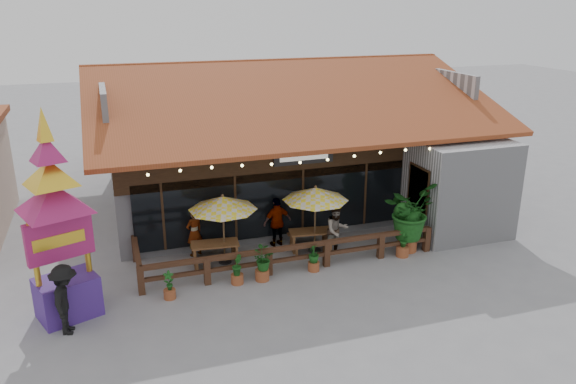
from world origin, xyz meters
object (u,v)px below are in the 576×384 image
object	(u,v)px
picnic_table_right	(311,237)
thai_sign_tower	(54,203)
umbrella_right	(315,194)
picnic_table_left	(215,250)
pedestrian	(66,300)
umbrella_left	(223,203)
tropical_plant	(410,212)

from	to	relation	value
picnic_table_right	thai_sign_tower	world-z (taller)	thai_sign_tower
umbrella_right	picnic_table_left	world-z (taller)	umbrella_right
thai_sign_tower	pedestrian	xyz separation A→B (m)	(0.02, -0.89, -2.38)
umbrella_left	thai_sign_tower	bearing A→B (deg)	-158.13
umbrella_right	tropical_plant	distance (m)	3.36
picnic_table_left	tropical_plant	size ratio (longest dim) A/B	0.67
umbrella_left	thai_sign_tower	distance (m)	5.39
thai_sign_tower	tropical_plant	size ratio (longest dim) A/B	2.52
picnic_table_left	picnic_table_right	bearing A→B (deg)	1.13
picnic_table_left	pedestrian	xyz separation A→B (m)	(-4.53, -2.85, 0.47)
thai_sign_tower	umbrella_left	bearing A→B (deg)	21.87
tropical_plant	umbrella_right	bearing A→B (deg)	162.49
picnic_table_right	umbrella_right	bearing A→B (deg)	-65.35
picnic_table_right	tropical_plant	size ratio (longest dim) A/B	0.65
pedestrian	picnic_table_left	bearing A→B (deg)	-48.65
picnic_table_right	pedestrian	size ratio (longest dim) A/B	0.84
umbrella_left	pedestrian	world-z (taller)	umbrella_left
thai_sign_tower	tropical_plant	distance (m)	11.40
picnic_table_right	tropical_plant	world-z (taller)	tropical_plant
umbrella_left	tropical_plant	xyz separation A→B (m)	(6.33, -1.10, -0.68)
umbrella_right	picnic_table_right	world-z (taller)	umbrella_right
thai_sign_tower	pedestrian	bearing A→B (deg)	-88.60
picnic_table_left	pedestrian	bearing A→B (deg)	-147.85
picnic_table_left	picnic_table_right	world-z (taller)	picnic_table_left
picnic_table_left	picnic_table_right	xyz separation A→B (m)	(3.43, 0.07, -0.03)
thai_sign_tower	tropical_plant	bearing A→B (deg)	4.35
picnic_table_right	picnic_table_left	bearing A→B (deg)	-178.87
picnic_table_left	pedestrian	world-z (taller)	pedestrian
umbrella_right	tropical_plant	bearing A→B (deg)	-17.51
umbrella_right	picnic_table_right	size ratio (longest dim) A/B	1.80
tropical_plant	pedestrian	size ratio (longest dim) A/B	1.29
picnic_table_left	thai_sign_tower	distance (m)	5.71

